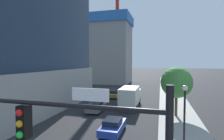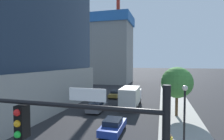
# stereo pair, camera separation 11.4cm
# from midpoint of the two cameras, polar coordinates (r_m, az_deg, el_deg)

# --- Properties ---
(sidewalk) EXTENTS (4.87, 120.00, 0.15)m
(sidewalk) POSITION_cam_midpoint_polar(r_m,az_deg,el_deg) (22.06, 21.53, -16.25)
(sidewalk) COLOR #9E9B93
(sidewalk) RESTS_ON ground
(construction_building) EXTENTS (16.68, 20.63, 30.22)m
(construction_building) POSITION_cam_midpoint_polar(r_m,az_deg,el_deg) (60.78, -1.48, 7.78)
(construction_building) COLOR gray
(construction_building) RESTS_ON ground
(street_lamp) EXTENTS (0.44, 0.44, 5.13)m
(street_lamp) POSITION_cam_midpoint_polar(r_m,az_deg,el_deg) (15.76, 22.42, -10.75)
(street_lamp) COLOR black
(street_lamp) RESTS_ON sidewalk
(street_tree) EXTENTS (4.00, 4.00, 6.34)m
(street_tree) POSITION_cam_midpoint_polar(r_m,az_deg,el_deg) (24.45, 20.20, -3.78)
(street_tree) COLOR brown
(street_tree) RESTS_ON sidewalk
(car_gold) EXTENTS (1.87, 4.58, 1.33)m
(car_gold) POSITION_cam_midpoint_polar(r_m,az_deg,el_deg) (35.99, 1.21, -7.67)
(car_gold) COLOR #AD8938
(car_gold) RESTS_ON ground
(car_gray) EXTENTS (1.88, 4.28, 1.41)m
(car_gray) POSITION_cam_midpoint_polar(r_m,az_deg,el_deg) (26.13, -4.75, -11.63)
(car_gray) COLOR slate
(car_gray) RESTS_ON ground
(car_blue) EXTENTS (1.93, 4.28, 1.45)m
(car_blue) POSITION_cam_midpoint_polar(r_m,az_deg,el_deg) (18.70, 0.47, -17.47)
(car_blue) COLOR #233D9E
(car_blue) RESTS_ON ground
(box_truck) EXTENTS (2.50, 7.10, 3.23)m
(box_truck) POSITION_cam_midpoint_polar(r_m,az_deg,el_deg) (28.23, 6.11, -8.29)
(box_truck) COLOR silver
(box_truck) RESTS_ON ground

